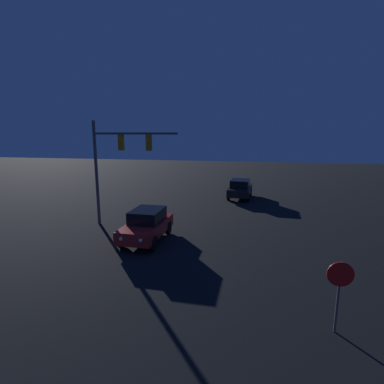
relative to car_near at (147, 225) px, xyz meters
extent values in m
cube|color=#B21E1E|center=(0.00, -0.05, -0.16)|extent=(1.86, 3.95, 0.63)
cube|color=black|center=(0.00, 0.14, 0.47)|extent=(1.54, 2.03, 0.63)
cylinder|color=black|center=(0.77, -1.28, -0.47)|extent=(0.21, 0.73, 0.73)
cylinder|color=black|center=(-0.84, -1.24, -0.47)|extent=(0.21, 0.73, 0.73)
cylinder|color=black|center=(0.84, 1.14, -0.47)|extent=(0.21, 0.73, 0.73)
cylinder|color=black|center=(-0.78, 1.18, -0.47)|extent=(0.21, 0.73, 0.73)
sphere|color=#F9EFC6|center=(0.43, -2.04, -0.09)|extent=(0.18, 0.18, 0.18)
sphere|color=#F9EFC6|center=(-0.54, -2.01, -0.09)|extent=(0.18, 0.18, 0.18)
cube|color=black|center=(4.38, 11.40, -0.16)|extent=(2.05, 4.03, 0.63)
cube|color=black|center=(4.37, 11.21, 0.47)|extent=(1.64, 2.10, 0.63)
cylinder|color=black|center=(3.67, 12.67, -0.47)|extent=(0.25, 0.74, 0.73)
cylinder|color=black|center=(5.28, 12.55, -0.47)|extent=(0.25, 0.74, 0.73)
cylinder|color=black|center=(3.49, 10.26, -0.47)|extent=(0.25, 0.74, 0.73)
cylinder|color=black|center=(5.09, 10.13, -0.47)|extent=(0.25, 0.74, 0.73)
sphere|color=#F9EFC6|center=(4.05, 13.41, -0.09)|extent=(0.18, 0.18, 0.18)
sphere|color=#F9EFC6|center=(5.01, 13.33, -0.09)|extent=(0.18, 0.18, 0.18)
cylinder|color=#4C4C51|center=(-3.89, 2.21, 2.28)|extent=(0.18, 0.18, 6.24)
cube|color=#4C4C51|center=(-1.37, 2.21, 4.65)|extent=(5.03, 0.12, 0.12)
cube|color=#A57F14|center=(-2.21, 2.21, 4.14)|extent=(0.28, 0.28, 0.90)
cylinder|color=orange|center=(-2.21, 2.06, 4.34)|extent=(0.20, 0.02, 0.20)
cube|color=#A57F14|center=(-0.53, 2.21, 4.14)|extent=(0.28, 0.28, 0.90)
cylinder|color=orange|center=(-0.53, 2.06, 4.34)|extent=(0.20, 0.02, 0.20)
cylinder|color=#4C4C51|center=(7.69, -6.02, 0.22)|extent=(0.07, 0.07, 2.12)
cylinder|color=red|center=(7.69, -6.04, 0.92)|extent=(0.71, 0.03, 0.71)
camera|label=1|loc=(5.19, -14.19, 4.69)|focal=28.00mm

